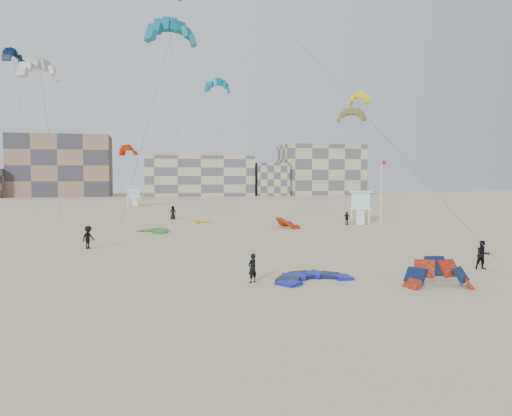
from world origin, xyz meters
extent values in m
plane|color=#D3BA8E|center=(0.00, 0.00, 0.00)|extent=(320.00, 320.00, 0.00)
imported|color=black|center=(1.21, 3.81, 0.80)|extent=(0.70, 0.65, 1.59)
imported|color=black|center=(16.05, 4.70, 0.90)|extent=(0.99, 0.83, 1.80)
imported|color=black|center=(-9.12, 19.12, 0.92)|extent=(1.26, 1.36, 1.84)
imported|color=black|center=(18.91, 33.74, 0.80)|extent=(0.83, 1.00, 1.60)
imported|color=black|center=(-1.31, 45.60, 0.93)|extent=(1.01, 0.77, 1.85)
imported|color=black|center=(27.31, 48.30, 0.88)|extent=(0.62, 1.67, 1.77)
cylinder|color=#3F3F3F|center=(-4.56, 23.86, 9.91)|extent=(4.86, 1.09, 17.82)
cylinder|color=#3F3F3F|center=(9.53, 14.24, 13.37)|extent=(10.65, 25.06, 24.76)
cylinder|color=#3F3F3F|center=(-13.76, 30.12, 8.56)|extent=(1.86, 0.30, 15.13)
cylinder|color=#3F3F3F|center=(-0.87, 46.09, 15.50)|extent=(1.72, 3.51, 29.00)
cylinder|color=#3F3F3F|center=(19.13, 34.09, 7.15)|extent=(2.14, 3.55, 12.30)
cylinder|color=#3F3F3F|center=(28.71, 50.69, 9.50)|extent=(1.08, 2.97, 17.00)
cylinder|color=#3F3F3F|center=(-19.31, 43.30, 10.62)|extent=(1.97, 1.01, 19.25)
cylinder|color=#3F3F3F|center=(6.24, 57.47, 10.56)|extent=(0.49, 0.14, 19.13)
cylinder|color=#3F3F3F|center=(-6.43, 60.40, 5.55)|extent=(2.97, 9.00, 9.11)
cube|color=white|center=(21.59, 35.90, 1.82)|extent=(3.59, 3.59, 0.14)
cube|color=#A4D8E1|center=(21.59, 35.90, 2.86)|extent=(2.95, 2.95, 1.94)
cube|color=white|center=(21.59, 35.90, 3.91)|extent=(3.72, 3.72, 0.16)
cube|color=white|center=(21.59, 33.28, 0.88)|extent=(2.00, 2.92, 1.61)
cube|color=white|center=(-7.61, 78.60, 1.77)|extent=(2.98, 2.98, 0.13)
cube|color=#A4D8E1|center=(-7.61, 78.60, 2.79)|extent=(2.45, 2.45, 1.90)
cube|color=white|center=(-7.61, 78.60, 3.81)|extent=(3.09, 3.09, 0.15)
cube|color=white|center=(-7.61, 76.04, 0.85)|extent=(1.29, 2.79, 1.57)
cylinder|color=white|center=(23.41, 33.98, 4.01)|extent=(0.10, 0.10, 8.01)
cube|color=red|center=(23.71, 33.98, 7.51)|extent=(0.60, 0.02, 0.40)
cube|color=#876651|center=(-30.00, 134.00, 9.00)|extent=(28.00, 14.00, 18.00)
cube|color=tan|center=(10.00, 130.00, 6.00)|extent=(32.00, 16.00, 12.00)
cube|color=tan|center=(50.00, 132.00, 8.00)|extent=(26.00, 14.00, 16.00)
cube|color=tan|center=(32.00, 128.00, 5.00)|extent=(10.00, 10.00, 10.00)
camera|label=1|loc=(-4.13, -22.54, 5.76)|focal=35.00mm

